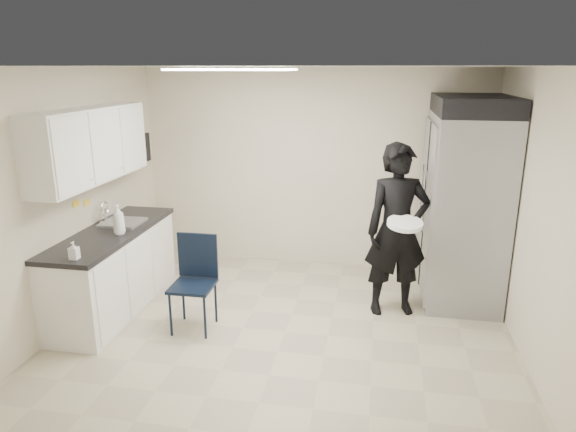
% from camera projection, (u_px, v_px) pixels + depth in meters
% --- Properties ---
extents(floor, '(4.50, 4.50, 0.00)m').
position_uv_depth(floor, '(285.00, 332.00, 5.23)').
color(floor, tan).
rests_on(floor, ground).
extents(ceiling, '(4.50, 4.50, 0.00)m').
position_uv_depth(ceiling, '(285.00, 66.00, 4.50)').
color(ceiling, silver).
rests_on(ceiling, back_wall).
extents(back_wall, '(4.50, 0.00, 4.50)m').
position_uv_depth(back_wall, '(313.00, 169.00, 6.75)').
color(back_wall, beige).
rests_on(back_wall, floor).
extents(left_wall, '(0.00, 4.00, 4.00)m').
position_uv_depth(left_wall, '(69.00, 199.00, 5.24)').
color(left_wall, beige).
rests_on(left_wall, floor).
extents(right_wall, '(0.00, 4.00, 4.00)m').
position_uv_depth(right_wall, '(538.00, 221.00, 4.48)').
color(right_wall, beige).
rests_on(right_wall, floor).
extents(ceiling_panel, '(1.20, 0.60, 0.02)m').
position_uv_depth(ceiling_panel, '(232.00, 70.00, 4.99)').
color(ceiling_panel, white).
rests_on(ceiling_panel, ceiling).
extents(lower_counter, '(0.60, 1.90, 0.86)m').
position_uv_depth(lower_counter, '(114.00, 272.00, 5.63)').
color(lower_counter, silver).
rests_on(lower_counter, floor).
extents(countertop, '(0.64, 1.95, 0.05)m').
position_uv_depth(countertop, '(110.00, 233.00, 5.50)').
color(countertop, black).
rests_on(countertop, lower_counter).
extents(sink, '(0.42, 0.40, 0.14)m').
position_uv_depth(sink, '(123.00, 227.00, 5.74)').
color(sink, gray).
rests_on(sink, countertop).
extents(faucet, '(0.02, 0.02, 0.24)m').
position_uv_depth(faucet, '(105.00, 213.00, 5.73)').
color(faucet, silver).
rests_on(faucet, countertop).
extents(upper_cabinets, '(0.35, 1.80, 0.75)m').
position_uv_depth(upper_cabinets, '(90.00, 145.00, 5.26)').
color(upper_cabinets, silver).
rests_on(upper_cabinets, left_wall).
extents(towel_dispenser, '(0.22, 0.30, 0.35)m').
position_uv_depth(towel_dispenser, '(137.00, 148.00, 6.41)').
color(towel_dispenser, black).
rests_on(towel_dispenser, left_wall).
extents(notice_sticker_left, '(0.00, 0.12, 0.07)m').
position_uv_depth(notice_sticker_left, '(76.00, 204.00, 5.36)').
color(notice_sticker_left, yellow).
rests_on(notice_sticker_left, left_wall).
extents(notice_sticker_right, '(0.00, 0.12, 0.07)m').
position_uv_depth(notice_sticker_right, '(87.00, 203.00, 5.56)').
color(notice_sticker_right, yellow).
rests_on(notice_sticker_right, left_wall).
extents(commercial_fridge, '(0.80, 1.35, 2.10)m').
position_uv_depth(commercial_fridge, '(464.00, 208.00, 5.82)').
color(commercial_fridge, gray).
rests_on(commercial_fridge, floor).
extents(fridge_compressor, '(0.80, 1.35, 0.20)m').
position_uv_depth(fridge_compressor, '(474.00, 105.00, 5.50)').
color(fridge_compressor, black).
rests_on(fridge_compressor, commercial_fridge).
extents(folding_chair, '(0.42, 0.42, 0.94)m').
position_uv_depth(folding_chair, '(192.00, 286.00, 5.16)').
color(folding_chair, black).
rests_on(folding_chair, floor).
extents(man_tuxedo, '(0.77, 0.61, 1.86)m').
position_uv_depth(man_tuxedo, '(397.00, 231.00, 5.42)').
color(man_tuxedo, black).
rests_on(man_tuxedo, floor).
extents(bucket_lid, '(0.44, 0.44, 0.04)m').
position_uv_depth(bucket_lid, '(405.00, 224.00, 5.14)').
color(bucket_lid, white).
rests_on(bucket_lid, man_tuxedo).
extents(soap_bottle_a, '(0.14, 0.14, 0.32)m').
position_uv_depth(soap_bottle_a, '(118.00, 219.00, 5.33)').
color(soap_bottle_a, white).
rests_on(soap_bottle_a, countertop).
extents(soap_bottle_b, '(0.08, 0.08, 0.17)m').
position_uv_depth(soap_bottle_b, '(74.00, 250.00, 4.65)').
color(soap_bottle_b, silver).
rests_on(soap_bottle_b, countertop).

